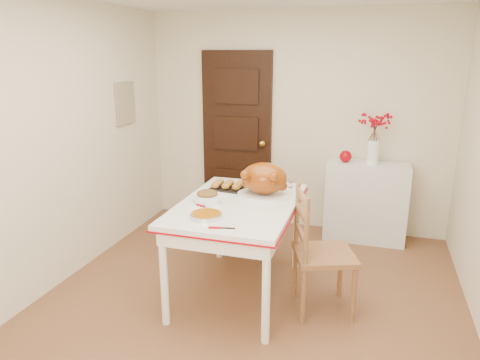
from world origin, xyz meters
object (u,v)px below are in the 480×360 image
(kitchen_table, at_px, (238,248))
(turkey_platter, at_px, (264,180))
(chair_oak, at_px, (325,252))
(sideboard, at_px, (366,202))
(pumpkin_pie, at_px, (206,214))

(kitchen_table, distance_m, turkey_platter, 0.63)
(kitchen_table, xyz_separation_m, chair_oak, (0.73, -0.05, 0.10))
(kitchen_table, bearing_deg, turkey_platter, 54.10)
(sideboard, distance_m, pumpkin_pie, 2.28)
(sideboard, distance_m, turkey_platter, 1.65)
(kitchen_table, height_order, pumpkin_pie, pumpkin_pie)
(turkey_platter, distance_m, pumpkin_pie, 0.70)
(turkey_platter, xyz_separation_m, pumpkin_pie, (-0.29, -0.62, -0.12))
(sideboard, xyz_separation_m, kitchen_table, (-1.00, -1.53, -0.02))
(sideboard, bearing_deg, pumpkin_pie, -120.34)
(pumpkin_pie, bearing_deg, sideboard, 59.66)
(pumpkin_pie, bearing_deg, kitchen_table, 72.18)
(sideboard, xyz_separation_m, pumpkin_pie, (-1.13, -1.94, 0.42))
(sideboard, relative_size, kitchen_table, 0.63)
(kitchen_table, bearing_deg, chair_oak, -4.10)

